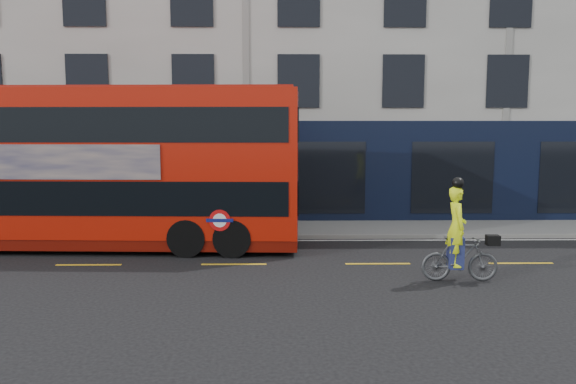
{
  "coord_description": "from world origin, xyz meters",
  "views": [
    {
      "loc": [
        1.28,
        -13.69,
        3.83
      ],
      "look_at": [
        1.51,
        2.08,
        1.95
      ],
      "focal_mm": 35.0,
      "sensor_mm": 36.0,
      "label": 1
    }
  ],
  "objects": [
    {
      "name": "kerb",
      "position": [
        0.0,
        5.0,
        0.07
      ],
      "size": [
        60.0,
        0.12,
        0.13
      ],
      "primitive_type": "cube",
      "color": "slate",
      "rests_on": "ground"
    },
    {
      "name": "building_terrace",
      "position": [
        0.0,
        12.94,
        7.49
      ],
      "size": [
        50.0,
        10.07,
        15.0
      ],
      "color": "#BAB7AF",
      "rests_on": "ground"
    },
    {
      "name": "bus",
      "position": [
        -4.24,
        3.8,
        2.55
      ],
      "size": [
        12.43,
        3.31,
        4.97
      ],
      "rotation": [
        0.0,
        0.0,
        -0.04
      ],
      "color": "#B01507",
      "rests_on": "ground"
    },
    {
      "name": "cyclist",
      "position": [
        5.67,
        -0.26,
        0.88
      ],
      "size": [
        1.89,
        0.73,
        2.58
      ],
      "rotation": [
        0.0,
        0.0,
        -0.04
      ],
      "color": "#484B4E",
      "rests_on": "ground"
    },
    {
      "name": "ground",
      "position": [
        0.0,
        0.0,
        0.0
      ],
      "size": [
        120.0,
        120.0,
        0.0
      ],
      "primitive_type": "plane",
      "color": "black",
      "rests_on": "ground"
    },
    {
      "name": "road_edge_line",
      "position": [
        0.0,
        4.7,
        0.0
      ],
      "size": [
        58.0,
        0.1,
        0.01
      ],
      "primitive_type": "cube",
      "color": "silver",
      "rests_on": "ground"
    },
    {
      "name": "lane_dashes",
      "position": [
        0.0,
        1.5,
        0.0
      ],
      "size": [
        58.0,
        0.12,
        0.01
      ],
      "primitive_type": null,
      "color": "gold",
      "rests_on": "ground"
    },
    {
      "name": "pavement",
      "position": [
        0.0,
        6.5,
        0.06
      ],
      "size": [
        60.0,
        3.0,
        0.12
      ],
      "primitive_type": "cube",
      "color": "slate",
      "rests_on": "ground"
    }
  ]
}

